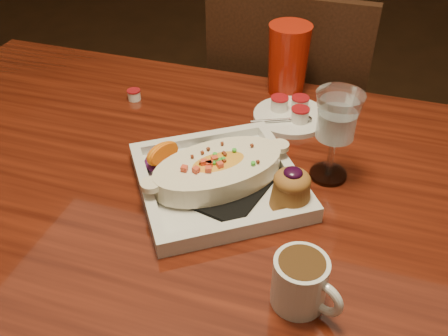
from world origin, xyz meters
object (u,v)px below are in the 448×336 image
(chair_far, at_px, (288,126))
(saucer, at_px, (291,114))
(plate, at_px, (224,176))
(table, at_px, (220,239))
(red_tumbler, at_px, (288,60))
(coffee_mug, at_px, (301,281))
(goblet, at_px, (337,121))

(chair_far, distance_m, saucer, 0.43)
(plate, bearing_deg, table, -123.99)
(red_tumbler, bearing_deg, table, -93.66)
(table, height_order, chair_far, chair_far)
(coffee_mug, bearing_deg, plate, 155.73)
(chair_far, xyz_separation_m, red_tumbler, (0.03, -0.23, 0.32))
(table, xyz_separation_m, plate, (-0.00, 0.03, 0.13))
(chair_far, distance_m, coffee_mug, 0.86)
(plate, bearing_deg, red_tumbler, 50.93)
(goblet, bearing_deg, table, -144.12)
(plate, distance_m, coffee_mug, 0.26)
(goblet, bearing_deg, red_tumbler, 116.49)
(table, bearing_deg, goblet, 35.88)
(coffee_mug, bearing_deg, red_tumbler, 128.74)
(chair_far, bearing_deg, red_tumbler, 96.31)
(chair_far, bearing_deg, coffee_mug, 101.99)
(chair_far, relative_size, coffee_mug, 9.34)
(table, xyz_separation_m, coffee_mug, (0.17, -0.17, 0.14))
(saucer, bearing_deg, red_tumbler, 107.19)
(plate, xyz_separation_m, coffee_mug, (0.17, -0.19, 0.01))
(chair_far, height_order, goblet, chair_far)
(plate, bearing_deg, coffee_mug, -83.84)
(saucer, distance_m, red_tumbler, 0.14)
(coffee_mug, height_order, red_tumbler, red_tumbler)
(goblet, bearing_deg, coffee_mug, -89.17)
(table, bearing_deg, coffee_mug, -44.56)
(goblet, xyz_separation_m, saucer, (-0.10, 0.17, -0.10))
(goblet, bearing_deg, saucer, 122.09)
(chair_far, bearing_deg, plate, 89.95)
(coffee_mug, relative_size, saucer, 0.64)
(coffee_mug, bearing_deg, goblet, 115.33)
(table, bearing_deg, chair_far, 90.00)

